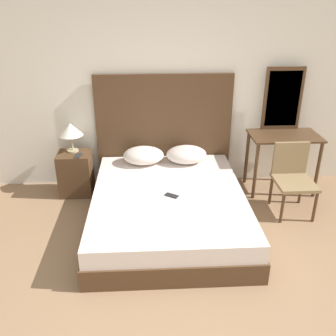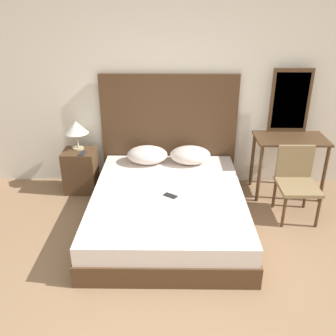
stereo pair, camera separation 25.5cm
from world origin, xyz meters
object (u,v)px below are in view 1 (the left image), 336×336
bed (169,209)px  phone_on_bed (172,196)px  vanity_desk (283,145)px  chair (293,175)px  nightstand (76,173)px  phone_on_nightstand (78,156)px  table_lamp (71,130)px

bed → phone_on_bed: (0.03, -0.08, 0.21)m
vanity_desk → chair: (-0.04, -0.51, -0.17)m
vanity_desk → nightstand: bearing=179.1°
phone_on_bed → nightstand: bearing=143.0°
phone_on_nightstand → table_lamp: bearing=119.0°
phone_on_bed → vanity_desk: bearing=29.7°
phone_on_bed → bed: bearing=109.6°
phone_on_bed → vanity_desk: 1.74m
phone_on_bed → vanity_desk: (1.50, 0.86, 0.22)m
phone_on_nightstand → chair: chair is taller
bed → phone_on_bed: bearing=-70.4°
nightstand → phone_on_nightstand: 0.31m
phone_on_nightstand → bed: bearing=-33.7°
bed → nightstand: nightstand is taller
nightstand → chair: bearing=-11.7°
phone_on_bed → table_lamp: table_lamp is taller
bed → chair: bearing=10.2°
chair → vanity_desk: bearing=85.6°
nightstand → phone_on_nightstand: size_ratio=3.55×
chair → bed: bearing=-169.8°
bed → phone_on_nightstand: size_ratio=13.18×
bed → phone_on_nightstand: (-1.10, 0.73, 0.37)m
nightstand → phone_on_bed: bearing=-37.0°
bed → chair: size_ratio=2.56×
bed → chair: 1.54m
phone_on_nightstand → vanity_desk: (2.63, 0.05, 0.07)m
vanity_desk → phone_on_bed: bearing=-150.3°
nightstand → chair: size_ratio=0.69×
nightstand → table_lamp: table_lamp is taller
vanity_desk → chair: size_ratio=1.07×
bed → vanity_desk: (1.53, 0.78, 0.43)m
table_lamp → phone_on_nightstand: 0.34m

